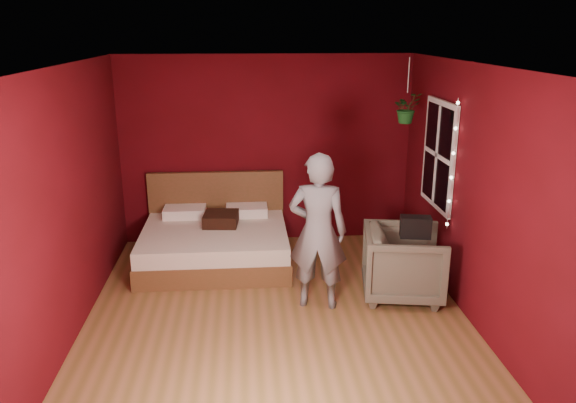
% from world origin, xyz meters
% --- Properties ---
extents(floor, '(4.50, 4.50, 0.00)m').
position_xyz_m(floor, '(0.00, 0.00, 0.00)').
color(floor, '#93603A').
rests_on(floor, ground).
extents(room_walls, '(4.04, 4.54, 2.62)m').
position_xyz_m(room_walls, '(0.00, 0.00, 1.68)').
color(room_walls, '#570911').
rests_on(room_walls, ground).
extents(window, '(0.05, 0.97, 1.27)m').
position_xyz_m(window, '(1.97, 0.90, 1.50)').
color(window, white).
rests_on(window, room_walls).
extents(fairy_lights, '(0.04, 0.04, 1.45)m').
position_xyz_m(fairy_lights, '(1.94, 0.38, 1.50)').
color(fairy_lights, silver).
rests_on(fairy_lights, room_walls).
extents(bed, '(1.87, 1.59, 1.03)m').
position_xyz_m(bed, '(-0.71, 1.49, 0.27)').
color(bed, brown).
rests_on(bed, ground).
extents(person, '(0.70, 0.53, 1.72)m').
position_xyz_m(person, '(0.45, 0.16, 0.86)').
color(person, slate).
rests_on(person, ground).
extents(armchair, '(1.01, 0.99, 0.80)m').
position_xyz_m(armchair, '(1.45, 0.30, 0.40)').
color(armchair, '#686552').
rests_on(armchair, ground).
extents(handbag, '(0.34, 0.21, 0.23)m').
position_xyz_m(handbag, '(1.48, 0.08, 0.91)').
color(handbag, black).
rests_on(handbag, armchair).
extents(throw_pillow, '(0.47, 0.47, 0.15)m').
position_xyz_m(throw_pillow, '(-0.63, 1.57, 0.54)').
color(throw_pillow, black).
rests_on(throw_pillow, bed).
extents(hanging_plant, '(0.40, 0.38, 0.77)m').
position_xyz_m(hanging_plant, '(1.63, 1.18, 2.01)').
color(hanging_plant, silver).
rests_on(hanging_plant, room_walls).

